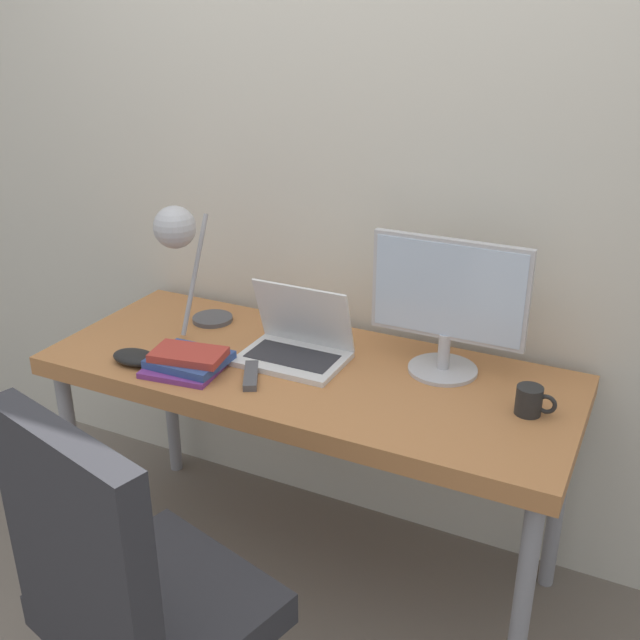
{
  "coord_description": "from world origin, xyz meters",
  "views": [
    {
      "loc": [
        0.94,
        -1.5,
        1.82
      ],
      "look_at": [
        0.06,
        0.3,
        0.95
      ],
      "focal_mm": 42.0,
      "sensor_mm": 36.0,
      "label": 1
    }
  ],
  "objects_px": {
    "mug": "(530,401)",
    "game_controller": "(135,357)",
    "monitor": "(448,301)",
    "laptop": "(296,344)",
    "book_stack": "(188,361)",
    "office_chair": "(127,590)",
    "desk_lamp": "(180,240)"
  },
  "relations": [
    {
      "from": "monitor",
      "to": "book_stack",
      "type": "xyz_separation_m",
      "value": [
        -0.7,
        -0.33,
        -0.2
      ]
    },
    {
      "from": "office_chair",
      "to": "book_stack",
      "type": "relative_size",
      "value": 4.13
    },
    {
      "from": "game_controller",
      "to": "book_stack",
      "type": "bearing_deg",
      "value": 11.93
    },
    {
      "from": "monitor",
      "to": "office_chair",
      "type": "distance_m",
      "value": 1.16
    },
    {
      "from": "desk_lamp",
      "to": "laptop",
      "type": "bearing_deg",
      "value": 2.71
    },
    {
      "from": "laptop",
      "to": "game_controller",
      "type": "relative_size",
      "value": 2.12
    },
    {
      "from": "mug",
      "to": "laptop",
      "type": "bearing_deg",
      "value": 178.24
    },
    {
      "from": "monitor",
      "to": "game_controller",
      "type": "relative_size",
      "value": 3.07
    },
    {
      "from": "game_controller",
      "to": "office_chair",
      "type": "bearing_deg",
      "value": -54.03
    },
    {
      "from": "desk_lamp",
      "to": "book_stack",
      "type": "distance_m",
      "value": 0.39
    },
    {
      "from": "laptop",
      "to": "book_stack",
      "type": "bearing_deg",
      "value": -140.65
    },
    {
      "from": "desk_lamp",
      "to": "mug",
      "type": "height_order",
      "value": "desk_lamp"
    },
    {
      "from": "laptop",
      "to": "book_stack",
      "type": "height_order",
      "value": "laptop"
    },
    {
      "from": "desk_lamp",
      "to": "office_chair",
      "type": "xyz_separation_m",
      "value": [
        0.42,
        -0.85,
        -0.54
      ]
    },
    {
      "from": "laptop",
      "to": "book_stack",
      "type": "relative_size",
      "value": 1.29
    },
    {
      "from": "monitor",
      "to": "game_controller",
      "type": "xyz_separation_m",
      "value": [
        -0.87,
        -0.37,
        -0.21
      ]
    },
    {
      "from": "office_chair",
      "to": "laptop",
      "type": "bearing_deg",
      "value": 91.01
    },
    {
      "from": "office_chair",
      "to": "book_stack",
      "type": "distance_m",
      "value": 0.75
    },
    {
      "from": "monitor",
      "to": "game_controller",
      "type": "distance_m",
      "value": 0.97
    },
    {
      "from": "office_chair",
      "to": "game_controller",
      "type": "relative_size",
      "value": 6.81
    },
    {
      "from": "office_chair",
      "to": "book_stack",
      "type": "height_order",
      "value": "office_chair"
    },
    {
      "from": "laptop",
      "to": "mug",
      "type": "distance_m",
      "value": 0.73
    },
    {
      "from": "mug",
      "to": "game_controller",
      "type": "height_order",
      "value": "mug"
    },
    {
      "from": "mug",
      "to": "office_chair",
      "type": "bearing_deg",
      "value": -130.19
    },
    {
      "from": "mug",
      "to": "game_controller",
      "type": "distance_m",
      "value": 1.19
    },
    {
      "from": "book_stack",
      "to": "mug",
      "type": "relative_size",
      "value": 2.27
    },
    {
      "from": "book_stack",
      "to": "laptop",
      "type": "bearing_deg",
      "value": 39.35
    },
    {
      "from": "monitor",
      "to": "mug",
      "type": "height_order",
      "value": "monitor"
    },
    {
      "from": "book_stack",
      "to": "mug",
      "type": "height_order",
      "value": "mug"
    },
    {
      "from": "laptop",
      "to": "book_stack",
      "type": "xyz_separation_m",
      "value": [
        -0.26,
        -0.21,
        -0.02
      ]
    },
    {
      "from": "mug",
      "to": "book_stack",
      "type": "bearing_deg",
      "value": -169.08
    },
    {
      "from": "mug",
      "to": "game_controller",
      "type": "bearing_deg",
      "value": -168.93
    }
  ]
}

